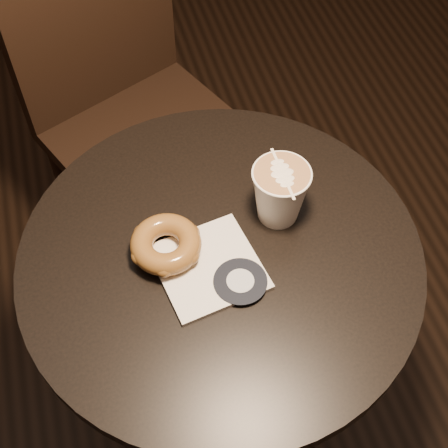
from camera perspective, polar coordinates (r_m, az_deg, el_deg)
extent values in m
plane|color=black|center=(1.75, -0.21, -16.17)|extent=(4.50, 4.50, 0.00)
cylinder|color=black|center=(1.09, -0.33, -2.96)|extent=(0.70, 0.70, 0.03)
cylinder|color=black|center=(1.41, -0.26, -11.07)|extent=(0.07, 0.07, 0.70)
cylinder|color=black|center=(1.74, -0.21, -16.06)|extent=(0.44, 0.44, 0.02)
cube|color=black|center=(1.60, -6.79, 7.59)|extent=(0.58, 0.58, 0.04)
cylinder|color=black|center=(1.64, -7.45, -5.07)|extent=(0.04, 0.04, 0.49)
cylinder|color=black|center=(1.76, 2.42, 1.53)|extent=(0.04, 0.04, 0.49)
cylinder|color=black|center=(1.85, -14.10, 2.70)|extent=(0.04, 0.04, 0.49)
cylinder|color=black|center=(1.96, -4.83, 8.21)|extent=(0.04, 0.04, 0.49)
cube|color=silver|center=(1.05, -1.42, -3.95)|extent=(0.19, 0.19, 0.01)
torus|color=brown|center=(1.05, -5.34, -1.84)|extent=(0.12, 0.12, 0.04)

